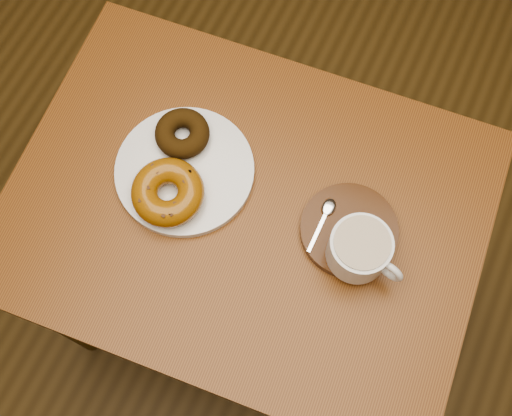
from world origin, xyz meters
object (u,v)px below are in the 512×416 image
at_px(cafe_table, 247,230).
at_px(donut_plate, 185,171).
at_px(saucer, 349,230).
at_px(coffee_cup, 360,250).

bearing_deg(cafe_table, donut_plate, 168.92).
relative_size(donut_plate, saucer, 1.47).
bearing_deg(cafe_table, saucer, 6.57).
height_order(cafe_table, coffee_cup, coffee_cup).
relative_size(cafe_table, saucer, 5.20).
bearing_deg(donut_plate, cafe_table, -6.78).
bearing_deg(coffee_cup, donut_plate, -169.74).
bearing_deg(cafe_table, coffee_cup, -5.64).
relative_size(donut_plate, coffee_cup, 1.84).
xyz_separation_m(saucer, coffee_cup, (0.03, -0.04, 0.04)).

